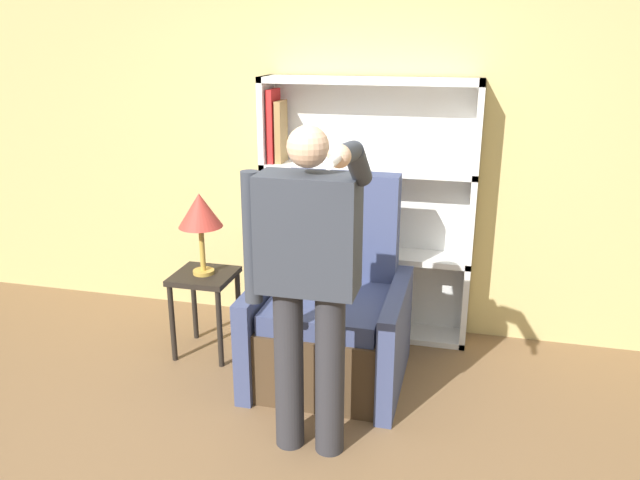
{
  "coord_description": "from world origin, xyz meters",
  "views": [
    {
      "loc": [
        0.89,
        -2.26,
        2.07
      ],
      "look_at": [
        0.12,
        0.79,
        1.04
      ],
      "focal_mm": 35.0,
      "sensor_mm": 36.0,
      "label": 1
    }
  ],
  "objects_px": {
    "person_standing": "(308,274)",
    "table_lamp": "(200,213)",
    "bookcase": "(354,212)",
    "side_table": "(205,290)",
    "armchair": "(332,318)"
  },
  "relations": [
    {
      "from": "side_table",
      "to": "table_lamp",
      "type": "xyz_separation_m",
      "value": [
        0.0,
        -0.0,
        0.53
      ]
    },
    {
      "from": "bookcase",
      "to": "table_lamp",
      "type": "distance_m",
      "value": 1.07
    },
    {
      "from": "armchair",
      "to": "person_standing",
      "type": "height_order",
      "value": "person_standing"
    },
    {
      "from": "person_standing",
      "to": "armchair",
      "type": "bearing_deg",
      "value": 94.34
    },
    {
      "from": "person_standing",
      "to": "side_table",
      "type": "relative_size",
      "value": 2.96
    },
    {
      "from": "person_standing",
      "to": "side_table",
      "type": "xyz_separation_m",
      "value": [
        -0.95,
        0.85,
        -0.52
      ]
    },
    {
      "from": "table_lamp",
      "to": "bookcase",
      "type": "bearing_deg",
      "value": 34.08
    },
    {
      "from": "armchair",
      "to": "table_lamp",
      "type": "relative_size",
      "value": 2.3
    },
    {
      "from": "bookcase",
      "to": "person_standing",
      "type": "height_order",
      "value": "bookcase"
    },
    {
      "from": "bookcase",
      "to": "person_standing",
      "type": "bearing_deg",
      "value": -87.64
    },
    {
      "from": "bookcase",
      "to": "table_lamp",
      "type": "height_order",
      "value": "bookcase"
    },
    {
      "from": "bookcase",
      "to": "table_lamp",
      "type": "xyz_separation_m",
      "value": [
        -0.89,
        -0.6,
        0.1
      ]
    },
    {
      "from": "armchair",
      "to": "bookcase",
      "type": "bearing_deg",
      "value": 90.07
    },
    {
      "from": "bookcase",
      "to": "table_lamp",
      "type": "bearing_deg",
      "value": -145.92
    },
    {
      "from": "person_standing",
      "to": "table_lamp",
      "type": "relative_size",
      "value": 3.11
    }
  ]
}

